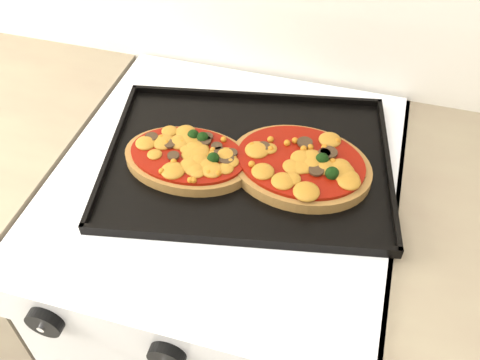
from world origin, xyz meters
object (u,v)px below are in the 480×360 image
(stove, at_px, (231,303))
(pizza_left, at_px, (188,157))
(baking_tray, at_px, (248,160))
(pizza_right, at_px, (300,164))

(stove, distance_m, pizza_left, 0.49)
(baking_tray, distance_m, pizza_left, 0.11)
(pizza_right, bearing_deg, baking_tray, 179.32)
(baking_tray, bearing_deg, pizza_left, -169.33)
(pizza_left, bearing_deg, stove, 14.38)
(stove, distance_m, pizza_right, 0.50)
(stove, relative_size, baking_tray, 1.84)
(pizza_right, bearing_deg, pizza_left, -169.08)
(pizza_left, bearing_deg, pizza_right, 10.92)
(baking_tray, height_order, pizza_right, pizza_right)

